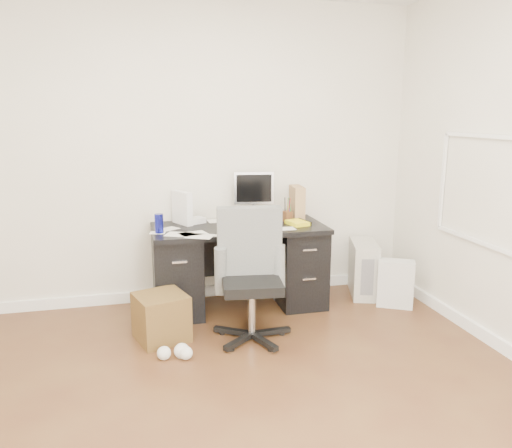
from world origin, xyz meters
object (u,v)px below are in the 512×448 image
at_px(lcd_monitor, 254,196).
at_px(office_chair, 252,277).
at_px(wicker_basket, 161,317).
at_px(keyboard, 249,225).
at_px(pc_tower, 363,268).
at_px(desk, 239,264).

bearing_deg(lcd_monitor, office_chair, -96.08).
distance_m(lcd_monitor, wicker_basket, 1.39).
bearing_deg(keyboard, pc_tower, 6.98).
xyz_separation_m(pc_tower, wicker_basket, (-1.95, -0.55, -0.08)).
distance_m(keyboard, pc_tower, 1.25).
bearing_deg(keyboard, wicker_basket, -145.86).
relative_size(office_chair, pc_tower, 1.96).
bearing_deg(pc_tower, office_chair, -132.96).
height_order(desk, lcd_monitor, lcd_monitor).
relative_size(lcd_monitor, wicker_basket, 1.26).
bearing_deg(pc_tower, desk, -160.37).
bearing_deg(pc_tower, keyboard, -158.70).
distance_m(office_chair, wicker_basket, 0.77).
distance_m(desk, office_chair, 0.68).
relative_size(lcd_monitor, pc_tower, 0.88).
distance_m(lcd_monitor, keyboard, 0.33).
height_order(lcd_monitor, keyboard, lcd_monitor).
bearing_deg(lcd_monitor, keyboard, -104.44).
relative_size(desk, lcd_monitor, 3.29).
distance_m(keyboard, wicker_basket, 1.10).
height_order(pc_tower, wicker_basket, pc_tower).
distance_m(keyboard, office_chair, 0.70).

